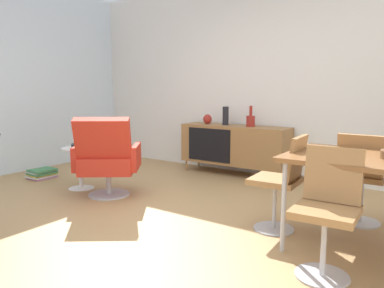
% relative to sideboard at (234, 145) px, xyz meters
% --- Properties ---
extents(ground_plane, '(8.32, 8.32, 0.00)m').
position_rel_sideboard_xyz_m(ground_plane, '(0.40, -2.30, -0.44)').
color(ground_plane, tan).
extents(wall_back, '(6.80, 0.12, 2.80)m').
position_rel_sideboard_xyz_m(wall_back, '(0.40, 0.30, 0.96)').
color(wall_back, white).
rests_on(wall_back, ground_plane).
extents(sideboard, '(1.60, 0.45, 0.72)m').
position_rel_sideboard_xyz_m(sideboard, '(0.00, 0.00, 0.00)').
color(sideboard, olive).
rests_on(sideboard, ground_plane).
extents(vase_cobalt, '(0.09, 0.09, 0.27)m').
position_rel_sideboard_xyz_m(vase_cobalt, '(-0.15, 0.00, 0.42)').
color(vase_cobalt, black).
rests_on(vase_cobalt, sideboard).
extents(vase_sculptural_dark, '(0.13, 0.13, 0.14)m').
position_rel_sideboard_xyz_m(vase_sculptural_dark, '(-0.47, 0.00, 0.35)').
color(vase_sculptural_dark, maroon).
rests_on(vase_sculptural_dark, sideboard).
extents(vase_ceramic_small, '(0.12, 0.12, 0.29)m').
position_rel_sideboard_xyz_m(vase_ceramic_small, '(0.25, 0.00, 0.37)').
color(vase_ceramic_small, maroon).
rests_on(vase_ceramic_small, sideboard).
extents(dining_chair_near_window, '(0.45, 0.42, 0.86)m').
position_rel_sideboard_xyz_m(dining_chair_near_window, '(1.39, -1.70, 0.03)').
color(dining_chair_near_window, '#9E7042').
rests_on(dining_chair_near_window, ground_plane).
extents(dining_chair_front_left, '(0.42, 0.44, 0.86)m').
position_rel_sideboard_xyz_m(dining_chair_front_left, '(1.92, -2.26, 0.03)').
color(dining_chair_front_left, '#9E7042').
rests_on(dining_chair_front_left, ground_plane).
extents(dining_chair_back_left, '(0.41, 0.43, 0.86)m').
position_rel_sideboard_xyz_m(dining_chair_back_left, '(1.93, -1.15, 0.03)').
color(dining_chair_back_left, '#9E7042').
rests_on(dining_chair_back_left, ground_plane).
extents(lounge_chair_red, '(0.90, 0.90, 0.95)m').
position_rel_sideboard_xyz_m(lounge_chair_red, '(-0.66, -1.85, 0.03)').
color(lounge_chair_red, red).
rests_on(lounge_chair_red, ground_plane).
extents(side_table_round, '(0.44, 0.44, 0.52)m').
position_rel_sideboard_xyz_m(side_table_round, '(-1.22, -1.78, -0.12)').
color(side_table_round, white).
rests_on(side_table_round, ground_plane).
extents(fruit_bowl, '(0.20, 0.20, 0.11)m').
position_rel_sideboard_xyz_m(fruit_bowl, '(-1.22, -1.78, 0.12)').
color(fruit_bowl, '#262628').
rests_on(fruit_bowl, side_table_round).
extents(magazine_stack, '(0.31, 0.39, 0.13)m').
position_rel_sideboard_xyz_m(magazine_stack, '(-2.11, -1.74, -0.37)').
color(magazine_stack, '#99668C').
rests_on(magazine_stack, ground_plane).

